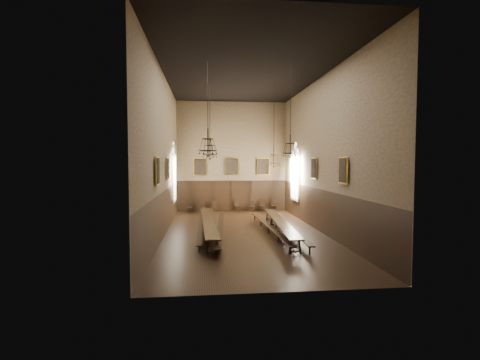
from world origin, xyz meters
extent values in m
cube|color=black|center=(0.00, 0.00, -0.01)|extent=(9.00, 18.00, 0.02)
cube|color=black|center=(0.00, 0.00, 9.01)|extent=(9.00, 18.00, 0.02)
cube|color=#8C7456|center=(0.00, 9.01, 4.50)|extent=(9.00, 0.02, 9.00)
cube|color=#8C7456|center=(0.00, -9.01, 4.50)|extent=(9.00, 0.02, 9.00)
cube|color=#8C7456|center=(-4.51, 0.00, 4.50)|extent=(0.02, 18.00, 9.00)
cube|color=#8C7456|center=(4.51, 0.00, 4.50)|extent=(0.02, 18.00, 9.00)
cube|color=black|center=(-2.03, 0.14, 0.75)|extent=(0.98, 10.08, 0.07)
cube|color=black|center=(2.01, -0.27, 0.72)|extent=(1.29, 9.74, 0.07)
cube|color=black|center=(-2.48, 0.22, 0.38)|extent=(0.36, 9.06, 0.05)
cube|color=black|center=(-1.38, -0.17, 0.43)|extent=(0.97, 10.13, 0.05)
cube|color=black|center=(1.40, -0.09, 0.42)|extent=(0.62, 9.98, 0.05)
cube|color=black|center=(2.61, -0.06, 0.43)|extent=(0.82, 10.18, 0.05)
cube|color=black|center=(-3.43, 8.46, 0.43)|extent=(0.47, 0.47, 0.05)
cube|color=black|center=(-3.43, 8.63, 0.66)|extent=(0.40, 0.11, 0.47)
cube|color=black|center=(-2.46, 8.50, 0.42)|extent=(0.49, 0.49, 0.05)
cube|color=black|center=(-2.46, 8.67, 0.66)|extent=(0.39, 0.15, 0.47)
cube|color=black|center=(-1.45, 8.60, 0.41)|extent=(0.46, 0.46, 0.05)
cube|color=black|center=(-1.45, 8.76, 0.64)|extent=(0.39, 0.12, 0.46)
cube|color=black|center=(0.39, 8.58, 0.41)|extent=(0.46, 0.46, 0.05)
cube|color=black|center=(0.39, 8.75, 0.65)|extent=(0.39, 0.11, 0.46)
cube|color=black|center=(1.55, 8.45, 0.43)|extent=(0.51, 0.51, 0.05)
cube|color=black|center=(1.55, 8.62, 0.67)|extent=(0.40, 0.16, 0.48)
cube|color=black|center=(2.43, 8.54, 0.47)|extent=(0.55, 0.55, 0.05)
cube|color=black|center=(2.43, 8.73, 0.73)|extent=(0.43, 0.17, 0.52)
cube|color=black|center=(3.46, 8.57, 0.46)|extent=(0.45, 0.45, 0.05)
cube|color=black|center=(3.46, 8.75, 0.72)|extent=(0.43, 0.06, 0.51)
cylinder|color=black|center=(-1.91, 2.34, 7.33)|extent=(0.03, 0.03, 3.34)
torus|color=black|center=(-1.91, 2.34, 4.54)|extent=(0.91, 0.91, 0.05)
torus|color=black|center=(-1.91, 2.34, 5.12)|extent=(0.58, 0.58, 0.04)
cylinder|color=black|center=(-1.91, 2.34, 5.02)|extent=(0.06, 0.06, 1.28)
cylinder|color=black|center=(2.22, 2.59, 7.02)|extent=(0.03, 0.03, 3.96)
torus|color=black|center=(2.22, 2.59, 4.01)|extent=(0.83, 0.83, 0.05)
torus|color=black|center=(2.22, 2.59, 4.55)|extent=(0.53, 0.53, 0.04)
cylinder|color=black|center=(2.22, 2.59, 4.45)|extent=(0.06, 0.06, 1.17)
cylinder|color=black|center=(-2.08, -2.41, 7.38)|extent=(0.03, 0.03, 3.25)
torus|color=black|center=(-2.08, -2.41, 4.66)|extent=(0.89, 0.89, 0.05)
torus|color=black|center=(-2.08, -2.41, 5.23)|extent=(0.56, 0.56, 0.04)
cylinder|color=black|center=(-2.08, -2.41, 5.13)|extent=(0.06, 0.06, 1.25)
cylinder|color=black|center=(2.08, -2.28, 7.25)|extent=(0.03, 0.03, 3.49)
torus|color=black|center=(2.08, -2.28, 4.54)|extent=(0.78, 0.78, 0.05)
torus|color=black|center=(2.08, -2.28, 5.05)|extent=(0.50, 0.50, 0.04)
cylinder|color=black|center=(2.08, -2.28, 4.95)|extent=(0.06, 0.06, 1.10)
cube|color=gold|center=(-2.60, 8.88, 3.70)|extent=(1.10, 0.12, 1.40)
cube|color=black|center=(-2.60, 8.88, 3.70)|extent=(0.98, 0.02, 1.28)
cube|color=gold|center=(0.00, 8.88, 3.70)|extent=(1.10, 0.12, 1.40)
cube|color=black|center=(0.00, 8.88, 3.70)|extent=(0.98, 0.02, 1.28)
cube|color=gold|center=(2.60, 8.88, 3.70)|extent=(1.10, 0.12, 1.40)
cube|color=black|center=(2.60, 8.88, 3.70)|extent=(0.98, 0.02, 1.28)
cube|color=gold|center=(-4.38, 1.00, 3.70)|extent=(0.12, 1.00, 1.30)
cube|color=black|center=(-4.38, 1.00, 3.70)|extent=(0.02, 0.88, 1.18)
cube|color=gold|center=(-4.38, -3.50, 3.70)|extent=(0.12, 1.00, 1.30)
cube|color=black|center=(-4.38, -3.50, 3.70)|extent=(0.02, 0.88, 1.18)
cube|color=gold|center=(4.38, 1.00, 3.70)|extent=(0.12, 1.00, 1.30)
cube|color=black|center=(4.38, 1.00, 3.70)|extent=(0.02, 0.88, 1.18)
cube|color=gold|center=(4.38, -3.50, 3.70)|extent=(0.12, 1.00, 1.30)
cube|color=black|center=(4.38, -3.50, 3.70)|extent=(0.02, 0.88, 1.18)
camera|label=1|loc=(-2.26, -19.57, 4.14)|focal=26.00mm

